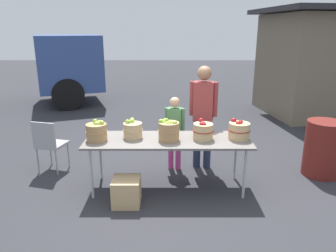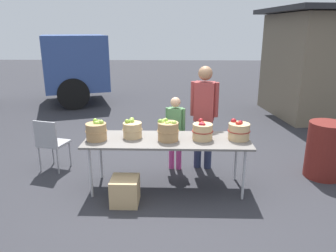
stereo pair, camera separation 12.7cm
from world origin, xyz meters
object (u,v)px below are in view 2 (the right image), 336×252
Objects in this scene: apple_basket_green_2 at (168,130)px; market_table at (167,142)px; apple_basket_red_1 at (239,131)px; apple_basket_green_0 at (97,131)px; produce_crate at (125,191)px; apple_basket_green_1 at (132,129)px; vendor_adult at (204,110)px; apple_basket_red_0 at (202,131)px; folding_chair at (51,141)px; trash_barrel at (325,150)px; child_customer at (175,128)px.

market_table is at bearing 100.67° from apple_basket_green_2.
apple_basket_green_0 is at bearing -177.83° from apple_basket_red_1.
apple_basket_green_2 is (0.01, -0.05, 0.18)m from market_table.
market_table is 6.39× the size of produce_crate.
vendor_adult is at bearing 32.53° from apple_basket_green_1.
apple_basket_green_0 reaches higher than apple_basket_red_0.
folding_chair is at bearing 16.26° from vendor_adult.
market_table is 7.57× the size of apple_basket_green_2.
vendor_adult reaches higher than trash_barrel.
apple_basket_green_2 reaches higher than produce_crate.
child_customer is 2.34m from trash_barrel.
apple_basket_green_0 is 1.46m from apple_basket_red_0.
apple_basket_red_1 is at bearing 17.34° from produce_crate.
market_table is at bearing 39.90° from produce_crate.
trash_barrel is at bearing -174.08° from child_customer.
apple_basket_green_2 is 0.99m from produce_crate.
produce_crate is at bearing -156.04° from apple_basket_red_0.
apple_basket_green_0 is 0.99m from apple_basket_green_2.
vendor_adult reaches higher than folding_chair.
child_customer reaches higher than apple_basket_red_1.
folding_chair is 4.31m from trash_barrel.
market_table is 2.48m from trash_barrel.
child_customer is at bearing 45.39° from apple_basket_green_1.
child_customer is at bearing 81.04° from market_table.
vendor_adult reaches higher than child_customer.
apple_basket_red_1 is 1.55m from trash_barrel.
apple_basket_green_2 is (0.51, -0.11, 0.02)m from apple_basket_green_1.
produce_crate is (1.34, -1.01, -0.33)m from folding_chair.
apple_basket_green_2 is at bearing 93.72° from child_customer.
child_customer is (-0.46, -0.06, -0.28)m from vendor_adult.
child_customer reaches higher than apple_basket_red_0.
apple_basket_green_0 is (-0.98, -0.05, 0.17)m from market_table.
apple_basket_green_0 is 1.07× the size of apple_basket_green_1.
apple_basket_green_2 is at bearing 66.68° from vendor_adult.
apple_basket_red_1 is 0.36× the size of trash_barrel.
apple_basket_green_1 is 0.86m from produce_crate.
apple_basket_green_0 is 1.73m from vendor_adult.
apple_basket_green_2 is 0.98× the size of apple_basket_red_1.
apple_basket_green_0 is at bearing 161.74° from folding_chair.
trash_barrel is (2.42, 0.45, -0.27)m from market_table.
folding_chair is at bearing 14.87° from child_customer.
apple_basket_green_0 is at bearing -166.74° from apple_basket_green_1.
apple_basket_green_2 is 0.35× the size of folding_chair.
apple_basket_green_1 is 0.52m from apple_basket_green_2.
folding_chair is (-2.45, -0.18, -0.48)m from vendor_adult.
produce_crate is at bearing -95.30° from apple_basket_green_1.
apple_basket_red_1 is 0.87× the size of produce_crate.
apple_basket_red_1 reaches higher than produce_crate.
apple_basket_green_0 is at bearing -177.91° from apple_basket_red_0.
child_customer reaches higher than apple_basket_green_1.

